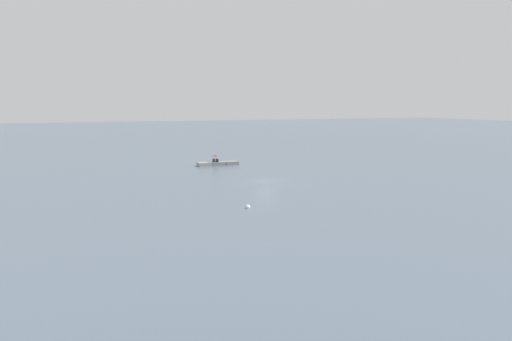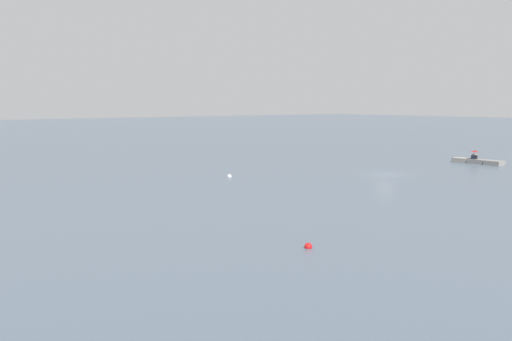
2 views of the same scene
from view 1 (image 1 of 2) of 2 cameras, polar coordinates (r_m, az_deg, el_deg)
ground_plane at (r=69.90m, az=1.06°, el=-1.19°), size 500.00×500.00×0.00m
seawall_pier at (r=87.93m, az=-4.27°, el=0.77°), size 7.17×1.72×0.62m
person_seated_dark_left at (r=87.59m, az=-4.35°, el=1.12°), size 0.41×0.61×0.73m
person_seated_blue_right at (r=87.56m, az=-4.73°, el=1.11°), size 0.41×0.61×0.73m
umbrella_open_red at (r=87.62m, az=-4.58°, el=1.67°), size 1.10×1.10×1.25m
mooring_buoy_mid at (r=51.83m, az=-0.94°, el=-4.12°), size 0.53×0.53×0.53m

